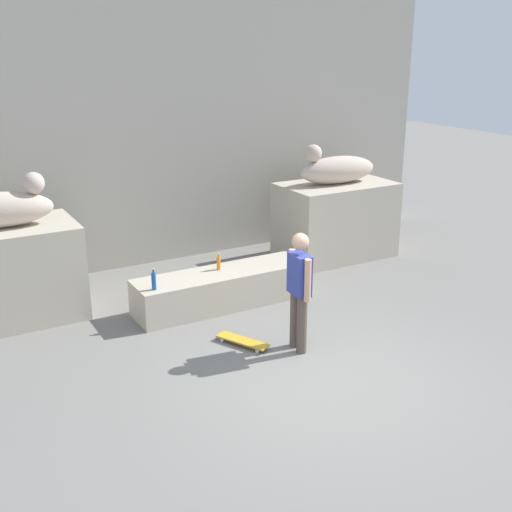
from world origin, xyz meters
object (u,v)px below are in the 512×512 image
statue_reclining_right (336,169)px  skateboard (243,341)px  bottle_blue (154,281)px  skater (299,287)px  bottle_orange (219,263)px

statue_reclining_right → skateboard: size_ratio=2.02×
skateboard → bottle_blue: (-0.81, 1.22, 0.65)m
skater → skateboard: bearing=-122.7°
statue_reclining_right → bottle_blue: (-4.23, -1.34, -1.03)m
skateboard → bottle_orange: size_ratio=2.94×
statue_reclining_right → skateboard: bearing=39.9°
statue_reclining_right → bottle_orange: bearing=22.1°
skater → bottle_blue: (-1.42, 1.70, -0.21)m
skater → bottle_orange: skater is taller
bottle_orange → skater: bearing=-84.2°
skateboard → bottle_blue: 1.60m
skater → skateboard: 1.16m
skater → bottle_blue: bearing=-134.5°
statue_reclining_right → skater: statue_reclining_right is taller
bottle_blue → bottle_orange: size_ratio=1.20×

